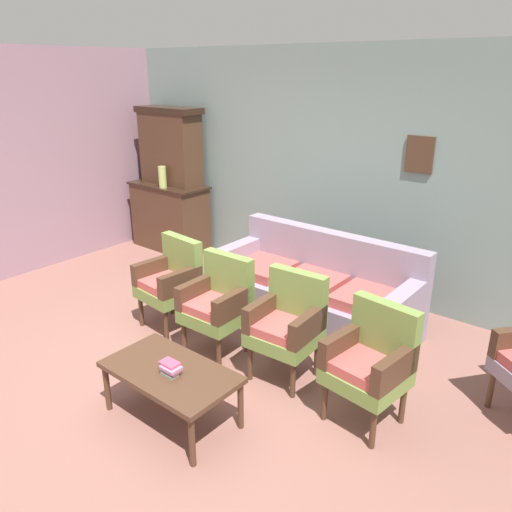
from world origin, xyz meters
TOP-DOWN VIEW (x-y plane):
  - ground_plane at (0.00, 0.00)m, footprint 7.68×7.68m
  - wall_back_with_decor at (0.00, 2.63)m, footprint 6.40×0.09m
  - side_cabinet at (-2.49, 2.25)m, footprint 1.16×0.55m
  - cabinet_upper_hutch at (-2.49, 2.33)m, footprint 0.99×0.38m
  - vase_on_cabinet at (-2.38, 2.06)m, footprint 0.10×0.10m
  - floral_couch at (0.36, 1.65)m, footprint 2.08×0.81m
  - armchair_by_doorway at (-0.72, 0.69)m, footprint 0.56×0.53m
  - armchair_row_middle at (-0.02, 0.62)m, footprint 0.53×0.50m
  - armchair_near_couch_end at (0.69, 0.70)m, footprint 0.55×0.52m
  - armchair_near_cabinet at (1.49, 0.62)m, footprint 0.57×0.55m
  - coffee_table at (0.38, -0.30)m, footprint 1.00×0.56m
  - book_stack_on_table at (0.42, -0.33)m, footprint 0.17×0.11m

SIDE VIEW (x-z plane):
  - ground_plane at x=0.00m, z-range 0.00..0.00m
  - floral_couch at x=0.36m, z-range -0.13..0.77m
  - coffee_table at x=0.38m, z-range 0.17..0.59m
  - side_cabinet at x=-2.49m, z-range 0.00..0.93m
  - book_stack_on_table at x=0.42m, z-range 0.42..0.51m
  - armchair_by_doorway at x=-0.72m, z-range 0.05..0.95m
  - armchair_row_middle at x=-0.02m, z-range 0.05..0.95m
  - armchair_near_couch_end at x=0.69m, z-range 0.05..0.95m
  - armchair_near_cabinet at x=1.49m, z-range 0.05..0.95m
  - vase_on_cabinet at x=-2.38m, z-range 0.93..1.22m
  - wall_back_with_decor at x=0.00m, z-range 0.00..2.70m
  - cabinet_upper_hutch at x=-2.49m, z-range 0.94..1.97m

